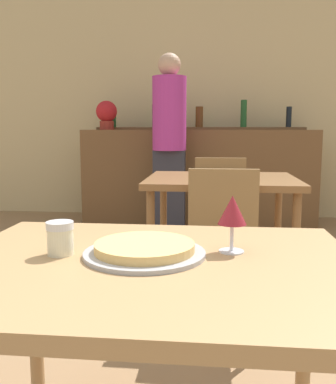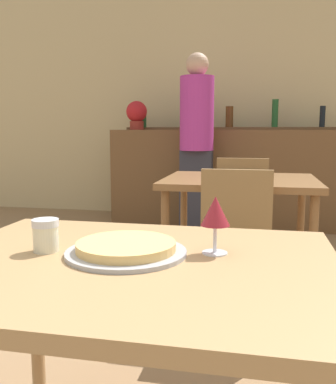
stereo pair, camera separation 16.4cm
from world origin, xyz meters
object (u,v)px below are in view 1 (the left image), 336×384
object	(u,v)px
wine_glass	(232,212)
cheese_shaker	(60,238)
pizza_tray	(145,250)
person_standing	(169,138)
potted_plant	(107,114)
chair_far_side_front	(223,241)
chair_far_side_back	(220,205)

from	to	relation	value
wine_glass	cheese_shaker	bearing A→B (deg)	-170.98
pizza_tray	person_standing	bearing A→B (deg)	94.52
cheese_shaker	potted_plant	xyz separation A→B (m)	(-0.80, 3.76, 0.47)
chair_far_side_front	cheese_shaker	size ratio (longest dim) A/B	9.52
person_standing	potted_plant	xyz separation A→B (m)	(-0.77, 0.53, 0.26)
cheese_shaker	potted_plant	world-z (taller)	potted_plant
chair_far_side_back	potted_plant	xyz separation A→B (m)	(-1.27, 1.52, 0.77)
pizza_tray	cheese_shaker	xyz separation A→B (m)	(-0.23, -0.01, 0.03)
person_standing	wine_glass	xyz separation A→B (m)	(0.49, -3.16, -0.14)
person_standing	wine_glass	bearing A→B (deg)	-81.19
pizza_tray	cheese_shaker	world-z (taller)	cheese_shaker
chair_far_side_back	potted_plant	distance (m)	2.12
cheese_shaker	pizza_tray	bearing A→B (deg)	3.47
pizza_tray	wine_glass	bearing A→B (deg)	14.27
person_standing	potted_plant	distance (m)	0.97
chair_far_side_front	person_standing	distance (m)	2.22
wine_glass	chair_far_side_front	bearing A→B (deg)	89.64
chair_far_side_back	pizza_tray	world-z (taller)	chair_far_side_back
chair_far_side_back	person_standing	size ratio (longest dim) A/B	0.48
person_standing	pizza_tray	bearing A→B (deg)	-85.48
chair_far_side_back	wine_glass	world-z (taller)	wine_glass
pizza_tray	wine_glass	distance (m)	0.26
wine_glass	pizza_tray	bearing A→B (deg)	-165.73
cheese_shaker	wine_glass	xyz separation A→B (m)	(0.46, 0.07, 0.07)
person_standing	wine_glass	world-z (taller)	person_standing
cheese_shaker	person_standing	bearing A→B (deg)	90.46
pizza_tray	potted_plant	world-z (taller)	potted_plant
pizza_tray	chair_far_side_back	bearing A→B (deg)	83.82
chair_far_side_front	potted_plant	size ratio (longest dim) A/B	2.65
chair_far_side_back	potted_plant	size ratio (longest dim) A/B	2.65
person_standing	potted_plant	size ratio (longest dim) A/B	5.57
wine_glass	potted_plant	size ratio (longest dim) A/B	0.48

